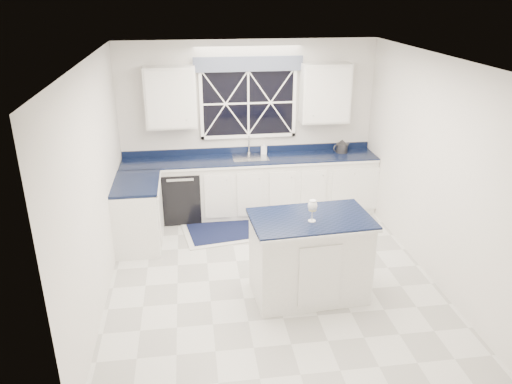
{
  "coord_description": "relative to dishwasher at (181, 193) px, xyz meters",
  "views": [
    {
      "loc": [
        -0.93,
        -5.38,
        3.41
      ],
      "look_at": [
        -0.13,
        0.4,
        1.01
      ],
      "focal_mm": 35.0,
      "sensor_mm": 36.0,
      "label": 1
    }
  ],
  "objects": [
    {
      "name": "back_wall",
      "position": [
        1.1,
        0.3,
        0.94
      ],
      "size": [
        4.0,
        0.1,
        2.7
      ],
      "primitive_type": "cube",
      "color": "silver",
      "rests_on": "ground"
    },
    {
      "name": "ground",
      "position": [
        1.1,
        -1.95,
        -0.41
      ],
      "size": [
        4.5,
        4.5,
        0.0
      ],
      "primitive_type": "plane",
      "color": "silver",
      "rests_on": "ground"
    },
    {
      "name": "countertop",
      "position": [
        1.1,
        0.0,
        0.51
      ],
      "size": [
        3.98,
        0.64,
        0.04
      ],
      "primitive_type": "cube",
      "color": "black",
      "rests_on": "base_cabinets"
    },
    {
      "name": "upper_cabinets",
      "position": [
        1.1,
        0.13,
        1.49
      ],
      "size": [
        3.1,
        0.34,
        0.9
      ],
      "color": "white",
      "rests_on": "ground"
    },
    {
      "name": "base_cabinets",
      "position": [
        0.77,
        -0.17,
        0.04
      ],
      "size": [
        3.99,
        1.6,
        0.9
      ],
      "color": "white",
      "rests_on": "ground"
    },
    {
      "name": "wine_glass",
      "position": [
        1.47,
        -2.48,
        0.77
      ],
      "size": [
        0.11,
        0.11,
        0.25
      ],
      "color": "silver",
      "rests_on": "island"
    },
    {
      "name": "island",
      "position": [
        1.48,
        -2.39,
        0.1
      ],
      "size": [
        1.41,
        0.9,
        1.01
      ],
      "rotation": [
        0.0,
        0.0,
        0.07
      ],
      "color": "white",
      "rests_on": "ground"
    },
    {
      "name": "dishwasher",
      "position": [
        0.0,
        0.0,
        0.0
      ],
      "size": [
        0.6,
        0.58,
        0.82
      ],
      "primitive_type": "cube",
      "color": "black",
      "rests_on": "ground"
    },
    {
      "name": "faucet",
      "position": [
        1.1,
        0.19,
        0.69
      ],
      "size": [
        0.05,
        0.2,
        0.3
      ],
      "color": "#B3B3B5",
      "rests_on": "countertop"
    },
    {
      "name": "soap_bottle",
      "position": [
        1.34,
        0.2,
        0.63
      ],
      "size": [
        0.11,
        0.11,
        0.2
      ],
      "primitive_type": "imported",
      "rotation": [
        0.0,
        0.0,
        -0.23
      ],
      "color": "silver",
      "rests_on": "countertop"
    },
    {
      "name": "rug",
      "position": [
        0.74,
        -0.6,
        -0.4
      ],
      "size": [
        1.56,
        1.09,
        0.02
      ],
      "rotation": [
        0.0,
        0.0,
        0.15
      ],
      "color": "#B7B7B2",
      "rests_on": "ground"
    },
    {
      "name": "window",
      "position": [
        1.1,
        0.25,
        1.42
      ],
      "size": [
        1.65,
        0.09,
        1.26
      ],
      "color": "black",
      "rests_on": "ground"
    },
    {
      "name": "kettle",
      "position": [
        2.59,
        0.09,
        0.63
      ],
      "size": [
        0.3,
        0.23,
        0.21
      ],
      "rotation": [
        0.0,
        0.0,
        0.3
      ],
      "color": "#303033",
      "rests_on": "countertop"
    }
  ]
}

